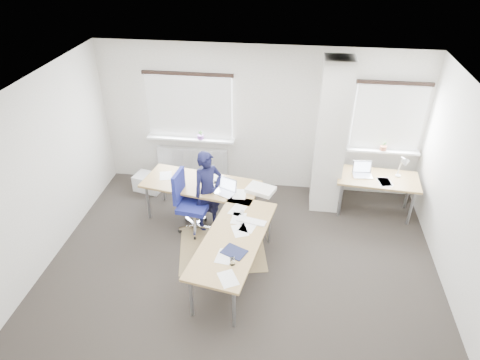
# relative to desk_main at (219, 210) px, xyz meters

# --- Properties ---
(ground) EXTENTS (6.00, 6.00, 0.00)m
(ground) POSITION_rel_desk_main_xyz_m (0.42, -0.56, -0.69)
(ground) COLOR #292521
(ground) RESTS_ON ground
(room_shell) EXTENTS (6.04, 5.04, 2.82)m
(room_shell) POSITION_rel_desk_main_xyz_m (0.60, -0.10, 1.05)
(room_shell) COLOR beige
(room_shell) RESTS_ON ground
(floor_mat) EXTENTS (1.58, 1.42, 0.01)m
(floor_mat) POSITION_rel_desk_main_xyz_m (0.05, -0.13, -0.69)
(floor_mat) COLOR olive
(floor_mat) RESTS_ON ground
(white_crate) EXTENTS (0.60, 0.48, 0.32)m
(white_crate) POSITION_rel_desk_main_xyz_m (-1.69, 1.45, -0.53)
(white_crate) COLOR white
(white_crate) RESTS_ON ground
(desk_main) EXTENTS (2.40, 2.98, 0.96)m
(desk_main) POSITION_rel_desk_main_xyz_m (0.00, 0.00, 0.00)
(desk_main) COLOR #9E7D44
(desk_main) RESTS_ON ground
(desk_side) EXTENTS (1.45, 0.81, 1.22)m
(desk_side) POSITION_rel_desk_main_xyz_m (2.61, 1.28, -0.01)
(desk_side) COLOR #9E7D44
(desk_side) RESTS_ON ground
(task_chair) EXTENTS (0.61, 0.60, 1.12)m
(task_chair) POSITION_rel_desk_main_xyz_m (-0.54, 0.33, -0.38)
(task_chair) COLOR navy
(task_chair) RESTS_ON ground
(person) EXTENTS (0.63, 0.61, 1.45)m
(person) POSITION_rel_desk_main_xyz_m (-0.27, 0.46, 0.03)
(person) COLOR black
(person) RESTS_ON ground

